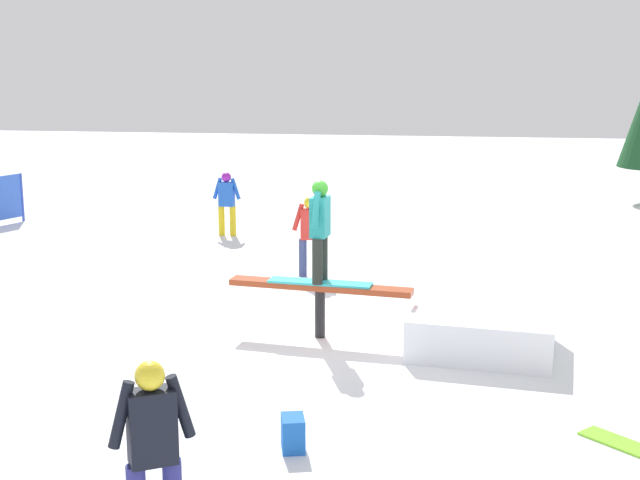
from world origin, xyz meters
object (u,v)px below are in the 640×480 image
object	(u,v)px
main_rider_on_rail	(320,233)
bystander_black	(153,446)
rail_feature	(320,292)
bystander_red	(310,232)
bystander_blue	(227,200)
backpack_on_snow	(293,433)

from	to	relation	value
main_rider_on_rail	bystander_black	xyz separation A→B (m)	(0.49, 5.44, -0.58)
rail_feature	bystander_black	world-z (taller)	bystander_black
bystander_red	rail_feature	bearing A→B (deg)	-87.24
main_rider_on_rail	bystander_blue	xyz separation A→B (m)	(2.93, -6.52, -0.70)
main_rider_on_rail	bystander_black	world-z (taller)	main_rider_on_rail
main_rider_on_rail	rail_feature	bearing A→B (deg)	0.00
rail_feature	bystander_red	xyz separation A→B (m)	(0.66, -3.31, 0.14)
rail_feature	backpack_on_snow	world-z (taller)	rail_feature
rail_feature	bystander_black	distance (m)	5.47
backpack_on_snow	main_rider_on_rail	bearing A→B (deg)	169.55
bystander_black	bystander_blue	bearing A→B (deg)	71.89
backpack_on_snow	bystander_red	bearing A→B (deg)	173.08
rail_feature	main_rider_on_rail	xyz separation A→B (m)	(0.00, 0.00, 0.81)
main_rider_on_rail	backpack_on_snow	xyz separation A→B (m)	(-0.25, 3.51, -1.28)
main_rider_on_rail	bystander_black	distance (m)	5.49
bystander_red	bystander_black	bearing A→B (deg)	-97.37
main_rider_on_rail	bystander_blue	distance (m)	7.18
bystander_blue	main_rider_on_rail	bearing A→B (deg)	-64.10
main_rider_on_rail	bystander_red	xyz separation A→B (m)	(0.66, -3.31, -0.67)
main_rider_on_rail	bystander_blue	bearing A→B (deg)	-59.79
rail_feature	bystander_blue	bearing A→B (deg)	-58.09
rail_feature	backpack_on_snow	bearing A→B (deg)	101.69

